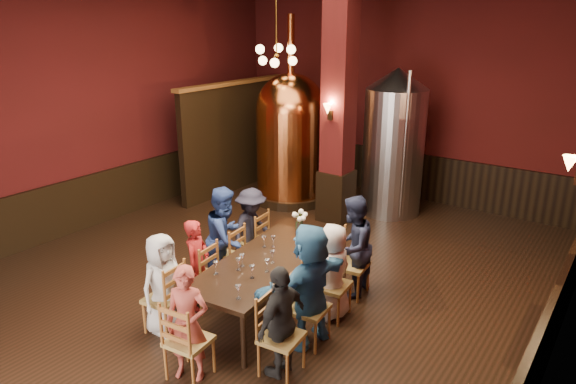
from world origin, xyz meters
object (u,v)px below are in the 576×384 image
Objects in this scene: person_1 at (197,264)px; steel_vessel at (394,142)px; copper_kettle at (291,136)px; person_0 at (163,284)px; person_2 at (226,238)px; dining_table at (264,265)px; rose_vase at (299,219)px.

person_1 is 5.04m from steel_vessel.
person_1 is 0.33× the size of copper_kettle.
copper_kettle reaches higher than person_1.
copper_kettle is (-1.59, 5.03, 0.76)m from person_0.
person_1 is 0.82× the size of person_2.
dining_table is 1.96× the size of person_1.
copper_kettle is at bearing -164.58° from steel_vessel.
person_1 reaches higher than dining_table.
person_1 reaches higher than rose_vase.
person_2 is at bearing -98.50° from steel_vessel.
steel_vessel is 7.58× the size of rose_vase.
rose_vase reaches higher than dining_table.
person_0 is 0.67m from person_1.
person_1 is at bearing -158.78° from dining_table.
person_1 is (-0.07, 0.67, -0.02)m from person_0.
copper_kettle is at bearing 114.55° from dining_table.
person_1 is at bearing -96.59° from steel_vessel.
steel_vessel is at bearing 15.42° from copper_kettle.
copper_kettle reaches higher than steel_vessel.
dining_table is at bearing -83.83° from rose_vase.
dining_table is 0.91m from person_1.
dining_table is 1.05m from rose_vase.
person_0 is 0.45× the size of steel_vessel.
copper_kettle is at bearing 19.08° from person_0.
dining_table is at bearing -123.11° from person_2.
steel_vessel is (0.50, 5.60, 0.80)m from person_0.
person_0 is at bearing 168.11° from person_2.
person_2 reaches higher than dining_table.
person_2 is at bearing -135.64° from rose_vase.
person_0 is 5.68m from steel_vessel.
person_2 reaches higher than rose_vase.
person_0 reaches higher than rose_vase.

